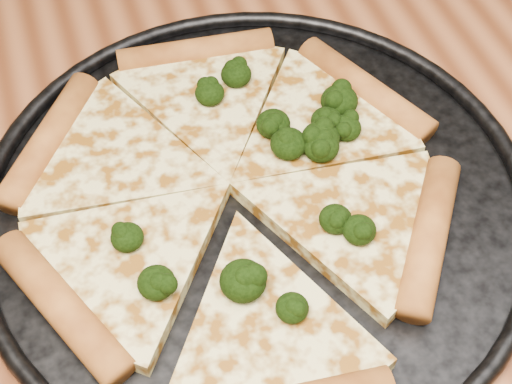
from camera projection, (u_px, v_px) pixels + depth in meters
name	position (u px, v px, depth m)	size (l,w,h in m)	color
dining_table	(164.00, 316.00, 0.61)	(1.20, 0.90, 0.75)	#9C5630
pizza_pan	(256.00, 199.00, 0.55)	(0.41, 0.41, 0.02)	black
pizza	(231.00, 190.00, 0.55)	(0.35, 0.36, 0.03)	#F3E694
broccoli_florets	(282.00, 167.00, 0.55)	(0.21, 0.24, 0.02)	black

